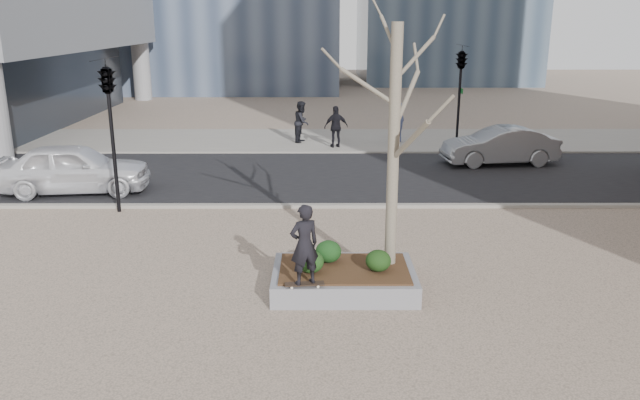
{
  "coord_description": "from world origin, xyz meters",
  "views": [
    {
      "loc": [
        0.46,
        -12.22,
        5.54
      ],
      "look_at": [
        0.5,
        2.0,
        1.4
      ],
      "focal_mm": 35.0,
      "sensor_mm": 36.0,
      "label": 1
    }
  ],
  "objects_px": {
    "skateboard": "(305,285)",
    "skateboarder": "(304,245)",
    "police_car": "(74,168)",
    "planter": "(344,279)"
  },
  "relations": [
    {
      "from": "skateboarder",
      "to": "police_car",
      "type": "bearing_deg",
      "value": -72.61
    },
    {
      "from": "skateboard",
      "to": "police_car",
      "type": "bearing_deg",
      "value": 126.05
    },
    {
      "from": "skateboard",
      "to": "police_car",
      "type": "height_order",
      "value": "police_car"
    },
    {
      "from": "skateboard",
      "to": "skateboarder",
      "type": "height_order",
      "value": "skateboarder"
    },
    {
      "from": "planter",
      "to": "police_car",
      "type": "height_order",
      "value": "police_car"
    },
    {
      "from": "skateboard",
      "to": "planter",
      "type": "bearing_deg",
      "value": 41.17
    },
    {
      "from": "skateboarder",
      "to": "police_car",
      "type": "relative_size",
      "value": 0.34
    },
    {
      "from": "skateboard",
      "to": "police_car",
      "type": "xyz_separation_m",
      "value": [
        -7.75,
        8.55,
        0.35
      ]
    },
    {
      "from": "police_car",
      "to": "skateboard",
      "type": "bearing_deg",
      "value": -143.94
    },
    {
      "from": "planter",
      "to": "police_car",
      "type": "bearing_deg",
      "value": 138.12
    }
  ]
}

